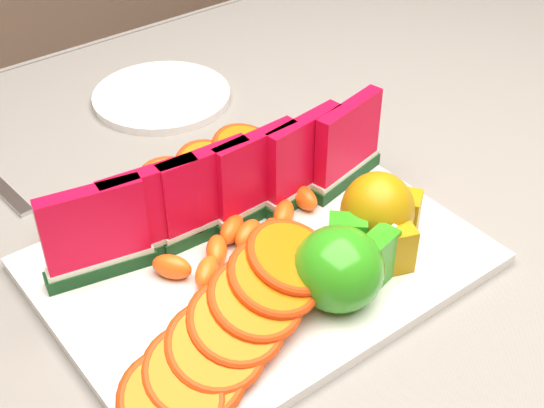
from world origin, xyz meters
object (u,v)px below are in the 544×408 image
side_plate (162,96)px  platter (259,261)px  pear_cluster (381,214)px  apple_cluster (343,265)px

side_plate → platter: bearing=-105.3°
pear_cluster → side_plate: (-0.01, 0.39, -0.05)m
side_plate → pear_cluster: bearing=-88.3°
platter → pear_cluster: bearing=-28.5°
apple_cluster → pear_cluster: size_ratio=1.29×
platter → apple_cluster: 0.10m
platter → apple_cluster: apple_cluster is taller
platter → side_plate: platter is taller
apple_cluster → platter: bearing=109.8°
platter → pear_cluster: pear_cluster is taller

